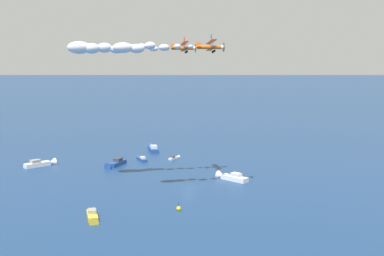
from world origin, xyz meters
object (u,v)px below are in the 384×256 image
(motorboat_outer_ring_a, at_px, (42,163))
(biplane_wingman, at_px, (211,47))
(motorboat_near_centre, at_px, (153,148))
(wingwalker_lead, at_px, (184,39))
(motorboat_mid_cluster, at_px, (142,159))
(marker_buoy, at_px, (179,209))
(motorboat_far_port, at_px, (231,177))
(motorboat_offshore, at_px, (175,158))
(wingwalker_wingman, at_px, (211,38))
(biplane_lead, at_px, (184,48))
(motorboat_far_stbd, at_px, (93,217))
(motorboat_trailing, at_px, (115,164))

(motorboat_outer_ring_a, xyz_separation_m, biplane_wingman, (34.26, 51.94, 36.09))
(motorboat_near_centre, relative_size, wingwalker_lead, 6.14)
(motorboat_mid_cluster, distance_m, marker_buoy, 55.85)
(motorboat_far_port, relative_size, motorboat_outer_ring_a, 0.96)
(motorboat_offshore, distance_m, wingwalker_wingman, 59.07)
(wingwalker_wingman, bearing_deg, biplane_lead, -154.62)
(motorboat_near_centre, height_order, motorboat_mid_cluster, motorboat_near_centre)
(motorboat_far_port, distance_m, wingwalker_wingman, 41.51)
(motorboat_offshore, relative_size, wingwalker_wingman, 2.68)
(motorboat_outer_ring_a, distance_m, wingwalker_lead, 62.90)
(motorboat_outer_ring_a, relative_size, biplane_lead, 1.25)
(biplane_wingman, bearing_deg, motorboat_far_stbd, -55.15)
(motorboat_near_centre, bearing_deg, motorboat_trailing, -22.68)
(motorboat_trailing, relative_size, motorboat_outer_ring_a, 1.08)
(motorboat_outer_ring_a, height_order, marker_buoy, motorboat_outer_ring_a)
(motorboat_trailing, bearing_deg, wingwalker_wingman, 40.74)
(motorboat_far_stbd, xyz_separation_m, marker_buoy, (-5.91, 18.35, -0.23))
(marker_buoy, relative_size, wingwalker_lead, 1.18)
(motorboat_outer_ring_a, xyz_separation_m, biplane_lead, (20.62, 45.57, 36.15))
(motorboat_far_port, distance_m, motorboat_outer_ring_a, 61.73)
(wingwalker_wingman, bearing_deg, motorboat_offshore, -167.87)
(motorboat_far_port, bearing_deg, biplane_lead, -84.46)
(motorboat_far_port, distance_m, marker_buoy, 31.08)
(marker_buoy, relative_size, wingwalker_wingman, 1.18)
(motorboat_near_centre, distance_m, motorboat_offshore, 17.17)
(motorboat_near_centre, xyz_separation_m, biplane_lead, (45.36, 11.29, 36.11))
(motorboat_trailing, bearing_deg, marker_buoy, 24.02)
(wingwalker_lead, bearing_deg, motorboat_offshore, -174.26)
(motorboat_offshore, xyz_separation_m, motorboat_mid_cluster, (1.99, -11.18, 0.13))
(motorboat_mid_cluster, xyz_separation_m, motorboat_outer_ring_a, (7.69, -31.34, 0.27))
(motorboat_mid_cluster, xyz_separation_m, wingwalker_wingman, (41.67, 20.57, 38.53))
(motorboat_far_stbd, bearing_deg, biplane_wingman, 124.85)
(biplane_wingman, bearing_deg, motorboat_mid_cluster, -153.85)
(wingwalker_lead, height_order, biplane_wingman, wingwalker_lead)
(motorboat_far_port, distance_m, motorboat_mid_cluster, 38.41)
(motorboat_near_centre, height_order, biplane_wingman, biplane_wingman)
(motorboat_outer_ring_a, bearing_deg, wingwalker_wingman, 56.80)
(motorboat_trailing, relative_size, motorboat_mid_cluster, 1.47)
(motorboat_mid_cluster, relative_size, wingwalker_lead, 3.85)
(motorboat_near_centre, bearing_deg, wingwalker_wingman, 16.71)
(motorboat_far_port, xyz_separation_m, motorboat_offshore, (-29.04, -16.09, -0.39))
(motorboat_offshore, bearing_deg, wingwalker_wingman, 12.13)
(motorboat_far_port, distance_m, biplane_lead, 38.46)
(marker_buoy, bearing_deg, motorboat_offshore, -178.61)
(motorboat_trailing, xyz_separation_m, motorboat_mid_cluster, (-8.71, 7.82, -0.25))
(motorboat_near_centre, height_order, motorboat_far_port, motorboat_near_centre)
(motorboat_far_stbd, xyz_separation_m, wingwalker_lead, (-32.30, 20.00, 38.49))
(motorboat_far_stbd, height_order, biplane_lead, biplane_lead)
(motorboat_near_centre, bearing_deg, biplane_wingman, 16.66)
(marker_buoy, bearing_deg, motorboat_far_stbd, -72.15)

